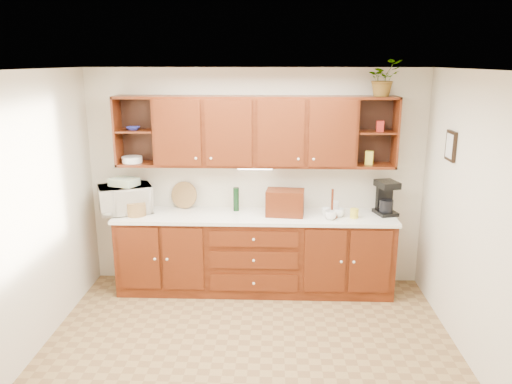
# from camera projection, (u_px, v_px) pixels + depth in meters

# --- Properties ---
(floor) EXTENTS (4.00, 4.00, 0.00)m
(floor) POSITION_uv_depth(u_px,v_px,m) (249.00, 357.00, 4.64)
(floor) COLOR olive
(floor) RESTS_ON ground
(ceiling) EXTENTS (4.00, 4.00, 0.00)m
(ceiling) POSITION_uv_depth(u_px,v_px,m) (247.00, 70.00, 3.97)
(ceiling) COLOR white
(ceiling) RESTS_ON back_wall
(back_wall) EXTENTS (4.00, 0.00, 4.00)m
(back_wall) POSITION_uv_depth(u_px,v_px,m) (256.00, 178.00, 6.00)
(back_wall) COLOR beige
(back_wall) RESTS_ON floor
(left_wall) EXTENTS (0.00, 3.50, 3.50)m
(left_wall) POSITION_uv_depth(u_px,v_px,m) (21.00, 222.00, 4.38)
(left_wall) COLOR beige
(left_wall) RESTS_ON floor
(right_wall) EXTENTS (0.00, 3.50, 3.50)m
(right_wall) POSITION_uv_depth(u_px,v_px,m) (483.00, 228.00, 4.23)
(right_wall) COLOR beige
(right_wall) RESTS_ON floor
(base_cabinets) EXTENTS (3.20, 0.60, 0.90)m
(base_cabinets) POSITION_uv_depth(u_px,v_px,m) (255.00, 254.00, 5.92)
(base_cabinets) COLOR #351206
(base_cabinets) RESTS_ON floor
(countertop) EXTENTS (3.24, 0.64, 0.04)m
(countertop) POSITION_uv_depth(u_px,v_px,m) (255.00, 216.00, 5.79)
(countertop) COLOR white
(countertop) RESTS_ON base_cabinets
(upper_cabinets) EXTENTS (3.20, 0.33, 0.80)m
(upper_cabinets) POSITION_uv_depth(u_px,v_px,m) (256.00, 131.00, 5.69)
(upper_cabinets) COLOR #351206
(upper_cabinets) RESTS_ON back_wall
(undercabinet_light) EXTENTS (0.40, 0.05, 0.02)m
(undercabinet_light) POSITION_uv_depth(u_px,v_px,m) (255.00, 168.00, 5.75)
(undercabinet_light) COLOR white
(undercabinet_light) RESTS_ON upper_cabinets
(framed_picture) EXTENTS (0.03, 0.24, 0.30)m
(framed_picture) POSITION_uv_depth(u_px,v_px,m) (451.00, 146.00, 4.96)
(framed_picture) COLOR black
(framed_picture) RESTS_ON right_wall
(wicker_basket) EXTENTS (0.27, 0.27, 0.16)m
(wicker_basket) POSITION_uv_depth(u_px,v_px,m) (136.00, 209.00, 5.74)
(wicker_basket) COLOR olive
(wicker_basket) RESTS_ON countertop
(microwave) EXTENTS (0.70, 0.60, 0.33)m
(microwave) POSITION_uv_depth(u_px,v_px,m) (125.00, 199.00, 5.84)
(microwave) COLOR #EFE3CF
(microwave) RESTS_ON countertop
(towel_stack) EXTENTS (0.36, 0.31, 0.09)m
(towel_stack) POSITION_uv_depth(u_px,v_px,m) (124.00, 182.00, 5.79)
(towel_stack) COLOR #E7CA6C
(towel_stack) RESTS_ON microwave
(wine_bottle) EXTENTS (0.07, 0.07, 0.28)m
(wine_bottle) POSITION_uv_depth(u_px,v_px,m) (236.00, 199.00, 5.91)
(wine_bottle) COLOR black
(wine_bottle) RESTS_ON countertop
(woven_tray) EXTENTS (0.34, 0.16, 0.32)m
(woven_tray) POSITION_uv_depth(u_px,v_px,m) (184.00, 207.00, 6.06)
(woven_tray) COLOR olive
(woven_tray) RESTS_ON countertop
(bread_box) EXTENTS (0.45, 0.31, 0.30)m
(bread_box) POSITION_uv_depth(u_px,v_px,m) (285.00, 203.00, 5.74)
(bread_box) COLOR #351206
(bread_box) RESTS_ON countertop
(mug_tree) EXTENTS (0.30, 0.30, 0.33)m
(mug_tree) POSITION_uv_depth(u_px,v_px,m) (332.00, 213.00, 5.68)
(mug_tree) COLOR #351206
(mug_tree) RESTS_ON countertop
(canister_red) EXTENTS (0.12, 0.12, 0.13)m
(canister_red) POSITION_uv_depth(u_px,v_px,m) (297.00, 208.00, 5.83)
(canister_red) COLOR maroon
(canister_red) RESTS_ON countertop
(canister_white) EXTENTS (0.11, 0.11, 0.17)m
(canister_white) POSITION_uv_depth(u_px,v_px,m) (335.00, 208.00, 5.75)
(canister_white) COLOR white
(canister_white) RESTS_ON countertop
(canister_yellow) EXTENTS (0.11, 0.11, 0.11)m
(canister_yellow) POSITION_uv_depth(u_px,v_px,m) (354.00, 213.00, 5.66)
(canister_yellow) COLOR gold
(canister_yellow) RESTS_ON countertop
(coffee_maker) EXTENTS (0.28, 0.32, 0.40)m
(coffee_maker) POSITION_uv_depth(u_px,v_px,m) (386.00, 198.00, 5.78)
(coffee_maker) COLOR black
(coffee_maker) RESTS_ON countertop
(bowl_stack) EXTENTS (0.17, 0.17, 0.04)m
(bowl_stack) POSITION_uv_depth(u_px,v_px,m) (133.00, 128.00, 5.73)
(bowl_stack) COLOR navy
(bowl_stack) RESTS_ON upper_cabinets
(plate_stack) EXTENTS (0.27, 0.27, 0.07)m
(plate_stack) POSITION_uv_depth(u_px,v_px,m) (132.00, 160.00, 5.82)
(plate_stack) COLOR white
(plate_stack) RESTS_ON upper_cabinets
(pantry_box_yellow) EXTENTS (0.10, 0.09, 0.16)m
(pantry_box_yellow) POSITION_uv_depth(u_px,v_px,m) (369.00, 158.00, 5.69)
(pantry_box_yellow) COLOR gold
(pantry_box_yellow) RESTS_ON upper_cabinets
(pantry_box_red) EXTENTS (0.09, 0.08, 0.12)m
(pantry_box_red) POSITION_uv_depth(u_px,v_px,m) (380.00, 126.00, 5.60)
(pantry_box_red) COLOR maroon
(pantry_box_red) RESTS_ON upper_cabinets
(potted_plant) EXTENTS (0.45, 0.43, 0.40)m
(potted_plant) POSITION_uv_depth(u_px,v_px,m) (383.00, 78.00, 5.44)
(potted_plant) COLOR #999999
(potted_plant) RESTS_ON upper_cabinets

